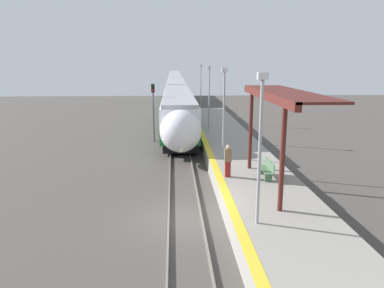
{
  "coord_description": "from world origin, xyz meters",
  "views": [
    {
      "loc": [
        -0.46,
        -15.19,
        6.73
      ],
      "look_at": [
        0.58,
        5.58,
        2.13
      ],
      "focal_mm": 35.0,
      "sensor_mm": 36.0,
      "label": 1
    }
  ],
  "objects_px": {
    "lamppost_mid": "(224,107)",
    "lamppost_farthest": "(201,87)",
    "platform_bench": "(267,169)",
    "person_waiting": "(228,160)",
    "train": "(176,86)",
    "lamppost_near": "(260,140)",
    "railway_signal": "(153,107)",
    "lamppost_far": "(209,94)"
  },
  "relations": [
    {
      "from": "lamppost_farthest",
      "to": "lamppost_far",
      "type": "bearing_deg",
      "value": -90.0
    },
    {
      "from": "train",
      "to": "lamppost_near",
      "type": "relative_size",
      "value": 17.58
    },
    {
      "from": "train",
      "to": "railway_signal",
      "type": "relative_size",
      "value": 19.47
    },
    {
      "from": "train",
      "to": "person_waiting",
      "type": "distance_m",
      "value": 52.12
    },
    {
      "from": "lamppost_mid",
      "to": "lamppost_far",
      "type": "xyz_separation_m",
      "value": [
        0.0,
        9.46,
        0.0
      ]
    },
    {
      "from": "person_waiting",
      "to": "railway_signal",
      "type": "bearing_deg",
      "value": 108.41
    },
    {
      "from": "platform_bench",
      "to": "lamppost_mid",
      "type": "height_order",
      "value": "lamppost_mid"
    },
    {
      "from": "train",
      "to": "lamppost_far",
      "type": "relative_size",
      "value": 17.58
    },
    {
      "from": "railway_signal",
      "to": "lamppost_near",
      "type": "height_order",
      "value": "lamppost_near"
    },
    {
      "from": "person_waiting",
      "to": "train",
      "type": "bearing_deg",
      "value": 92.51
    },
    {
      "from": "lamppost_mid",
      "to": "lamppost_farthest",
      "type": "relative_size",
      "value": 1.0
    },
    {
      "from": "lamppost_mid",
      "to": "platform_bench",
      "type": "bearing_deg",
      "value": -67.53
    },
    {
      "from": "railway_signal",
      "to": "lamppost_near",
      "type": "relative_size",
      "value": 0.9
    },
    {
      "from": "railway_signal",
      "to": "lamppost_far",
      "type": "distance_m",
      "value": 4.82
    },
    {
      "from": "person_waiting",
      "to": "railway_signal",
      "type": "relative_size",
      "value": 0.34
    },
    {
      "from": "railway_signal",
      "to": "lamppost_farthest",
      "type": "height_order",
      "value": "lamppost_farthest"
    },
    {
      "from": "lamppost_near",
      "to": "lamppost_farthest",
      "type": "height_order",
      "value": "same"
    },
    {
      "from": "lamppost_near",
      "to": "lamppost_farthest",
      "type": "distance_m",
      "value": 28.37
    },
    {
      "from": "railway_signal",
      "to": "person_waiting",
      "type": "bearing_deg",
      "value": -71.59
    },
    {
      "from": "lamppost_near",
      "to": "lamppost_mid",
      "type": "relative_size",
      "value": 1.0
    },
    {
      "from": "platform_bench",
      "to": "lamppost_far",
      "type": "height_order",
      "value": "lamppost_far"
    },
    {
      "from": "train",
      "to": "person_waiting",
      "type": "bearing_deg",
      "value": -87.49
    },
    {
      "from": "person_waiting",
      "to": "lamppost_near",
      "type": "xyz_separation_m",
      "value": [
        0.27,
        -5.65,
        2.24
      ]
    },
    {
      "from": "train",
      "to": "railway_signal",
      "type": "distance_m",
      "value": 38.84
    },
    {
      "from": "person_waiting",
      "to": "lamppost_farthest",
      "type": "xyz_separation_m",
      "value": [
        0.27,
        22.72,
        2.24
      ]
    },
    {
      "from": "platform_bench",
      "to": "lamppost_near",
      "type": "relative_size",
      "value": 0.32
    },
    {
      "from": "lamppost_far",
      "to": "platform_bench",
      "type": "bearing_deg",
      "value": -82.88
    },
    {
      "from": "train",
      "to": "platform_bench",
      "type": "distance_m",
      "value": 52.52
    },
    {
      "from": "person_waiting",
      "to": "lamppost_near",
      "type": "distance_m",
      "value": 6.08
    },
    {
      "from": "train",
      "to": "platform_bench",
      "type": "relative_size",
      "value": 54.43
    },
    {
      "from": "railway_signal",
      "to": "train",
      "type": "bearing_deg",
      "value": 86.83
    },
    {
      "from": "lamppost_mid",
      "to": "lamppost_far",
      "type": "distance_m",
      "value": 9.46
    },
    {
      "from": "person_waiting",
      "to": "lamppost_far",
      "type": "relative_size",
      "value": 0.31
    },
    {
      "from": "platform_bench",
      "to": "lamppost_farthest",
      "type": "bearing_deg",
      "value": 94.21
    },
    {
      "from": "person_waiting",
      "to": "platform_bench",
      "type": "bearing_deg",
      "value": -8.17
    },
    {
      "from": "platform_bench",
      "to": "lamppost_farthest",
      "type": "relative_size",
      "value": 0.32
    },
    {
      "from": "platform_bench",
      "to": "train",
      "type": "bearing_deg",
      "value": 94.63
    },
    {
      "from": "lamppost_farthest",
      "to": "lamppost_mid",
      "type": "bearing_deg",
      "value": -90.0
    },
    {
      "from": "lamppost_near",
      "to": "lamppost_mid",
      "type": "height_order",
      "value": "same"
    },
    {
      "from": "platform_bench",
      "to": "railway_signal",
      "type": "height_order",
      "value": "railway_signal"
    },
    {
      "from": "lamppost_near",
      "to": "lamppost_far",
      "type": "height_order",
      "value": "same"
    },
    {
      "from": "person_waiting",
      "to": "lamppost_mid",
      "type": "bearing_deg",
      "value": 85.97
    }
  ]
}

